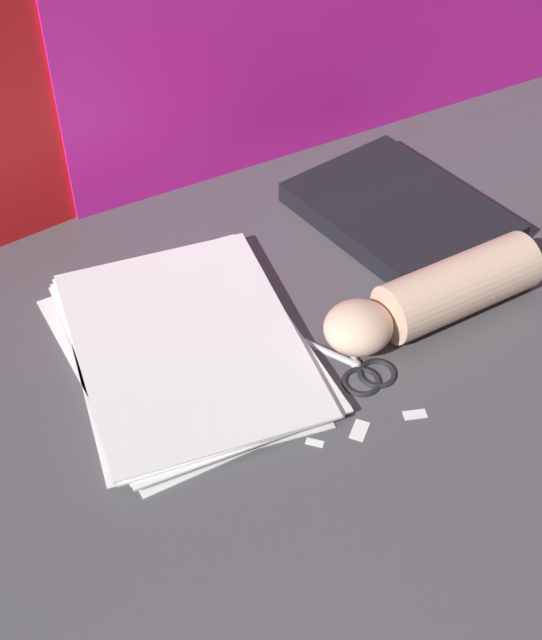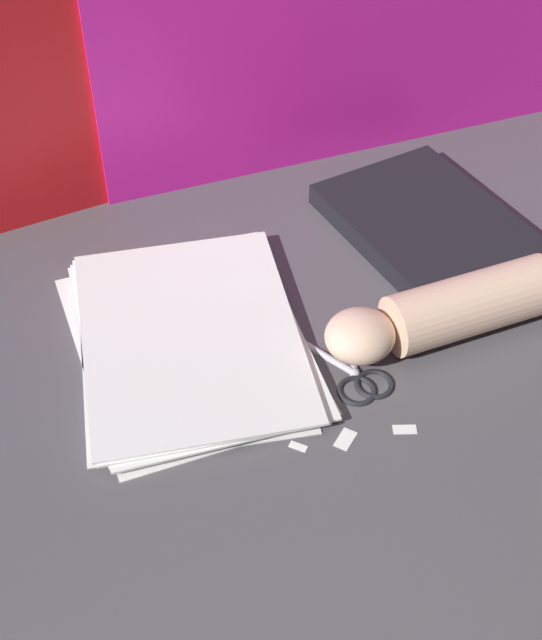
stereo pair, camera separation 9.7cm
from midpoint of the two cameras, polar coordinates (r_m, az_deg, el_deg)
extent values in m
plane|color=#4C494F|center=(1.01, 5.56, -3.16)|extent=(6.00, 6.00, 0.00)
cube|color=red|center=(1.21, -1.52, 17.33)|extent=(0.68, 0.16, 0.39)
cube|color=white|center=(1.03, -2.68, -1.58)|extent=(0.28, 0.35, 0.00)
cube|color=white|center=(1.03, -2.68, -1.31)|extent=(0.27, 0.35, 0.00)
cube|color=white|center=(1.03, -2.34, -1.12)|extent=(0.25, 0.33, 0.00)
cube|color=white|center=(1.02, -2.31, -1.28)|extent=(0.25, 0.33, 0.00)
cube|color=white|center=(1.02, -2.50, -1.12)|extent=(0.26, 0.34, 0.00)
cube|color=white|center=(1.02, -2.52, -0.98)|extent=(0.26, 0.34, 0.00)
cube|color=black|center=(1.20, 12.31, 5.87)|extent=(0.26, 0.31, 0.03)
sphere|color=silver|center=(1.00, 8.18, -3.37)|extent=(0.01, 0.01, 0.01)
cylinder|color=silver|center=(1.02, 5.96, -2.13)|extent=(0.06, 0.08, 0.01)
torus|color=black|center=(1.00, 9.45, -4.08)|extent=(0.06, 0.06, 0.01)
cylinder|color=silver|center=(1.04, 7.87, -1.43)|extent=(0.03, 0.09, 0.01)
torus|color=black|center=(0.99, 8.37, -4.50)|extent=(0.06, 0.06, 0.01)
cylinder|color=beige|center=(1.06, 15.21, 0.84)|extent=(0.21, 0.09, 0.07)
ellipsoid|color=beige|center=(1.00, 8.54, -1.23)|extent=(0.09, 0.08, 0.05)
cube|color=white|center=(0.96, 11.46, -7.02)|extent=(0.03, 0.02, 0.00)
cube|color=white|center=(0.93, 4.77, -8.22)|extent=(0.02, 0.02, 0.00)
cube|color=white|center=(0.94, 7.57, -7.76)|extent=(0.03, 0.03, 0.00)
camera|label=1|loc=(0.05, -87.13, 2.76)|focal=50.00mm
camera|label=2|loc=(0.05, 92.87, -2.76)|focal=50.00mm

